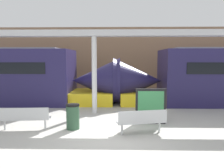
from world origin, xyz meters
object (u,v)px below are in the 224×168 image
object	(u,v)px
bench_near	(142,120)
poster_board	(151,106)
bench_far	(24,117)
support_column_near	(94,75)
trash_bin	(73,117)

from	to	relation	value
bench_near	poster_board	distance (m)	1.34
bench_far	poster_board	size ratio (longest dim) A/B	1.30
poster_board	support_column_near	world-z (taller)	support_column_near
poster_board	support_column_near	xyz separation A→B (m)	(-2.40, 1.77, 1.09)
bench_near	bench_far	distance (m)	4.19
bench_far	support_column_near	distance (m)	3.75
trash_bin	poster_board	xyz separation A→B (m)	(2.94, 0.72, 0.25)
bench_far	support_column_near	size ratio (longest dim) A/B	0.51
trash_bin	support_column_near	bearing A→B (deg)	77.80
trash_bin	bench_far	bearing A→B (deg)	-173.39
bench_near	trash_bin	world-z (taller)	trash_bin
bench_near	trash_bin	xyz separation A→B (m)	(-2.46, 0.51, -0.03)
bench_near	trash_bin	distance (m)	2.51
trash_bin	bench_near	bearing A→B (deg)	-11.63
trash_bin	poster_board	world-z (taller)	poster_board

